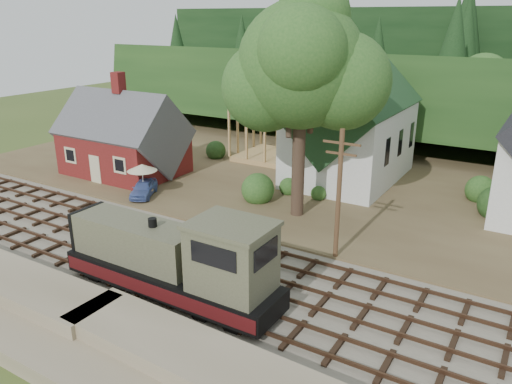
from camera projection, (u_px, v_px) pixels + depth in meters
The scene contains 16 objects.
ground at pixel (188, 267), 29.09m from camera, with size 140.00×140.00×0.00m, color #384C1E.
embankment at pixel (68, 344), 22.25m from camera, with size 64.00×5.00×1.60m, color #7F7259.
railroad_bed at pixel (188, 265), 29.06m from camera, with size 64.00×11.00×0.16m, color #726B5B.
village_flat at pixel (318, 182), 43.53m from camera, with size 64.00×26.00×0.30m, color brown.
hillside at pixel (398, 132), 62.91m from camera, with size 70.00×28.00×8.00m, color #1E3F19.
ridge at pixel (428, 113), 75.79m from camera, with size 80.00×20.00×12.00m, color black.
depot at pixel (124, 141), 44.73m from camera, with size 10.80×7.41×9.00m.
church at pixel (350, 124), 42.23m from camera, with size 8.40×15.17×13.00m.
timber_frame at pixel (280, 131), 48.67m from camera, with size 8.20×6.20×6.99m.
lattice_tower at pixel (309, 55), 51.25m from camera, with size 3.20×3.20×12.12m.
big_tree at pixel (304, 74), 32.75m from camera, with size 10.90×8.40×14.70m.
telegraph_pole_near at pixel (339, 194), 28.43m from camera, with size 2.20×0.28×8.00m.
locomotive at pixel (177, 262), 25.08m from camera, with size 12.06×3.02×4.82m.
car_blue at pixel (144, 188), 39.54m from camera, with size 1.52×3.77×1.28m, color #5670B8.
car_green at pixel (104, 168), 44.69m from camera, with size 1.36×3.91×1.29m, color #8FB880.
patio_set at pixel (142, 169), 39.03m from camera, with size 2.34×2.34×2.60m.
Camera 1 is at (16.91, -20.13, 13.79)m, focal length 35.00 mm.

